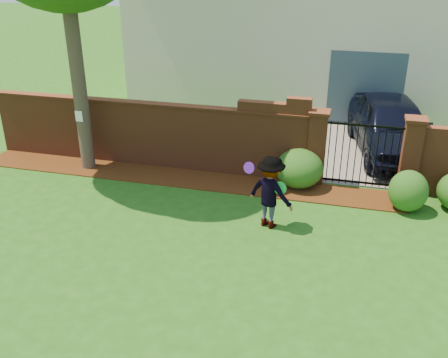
% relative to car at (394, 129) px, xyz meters
% --- Properties ---
extents(ground, '(80.00, 80.00, 0.01)m').
position_rel_car_xyz_m(ground, '(-4.33, -6.26, -0.82)').
color(ground, '#215615').
rests_on(ground, ground).
extents(mulch_bed, '(11.10, 1.08, 0.03)m').
position_rel_car_xyz_m(mulch_bed, '(-5.28, -2.93, -0.80)').
color(mulch_bed, '#3D1E0B').
rests_on(mulch_bed, ground).
extents(brick_wall, '(8.70, 0.31, 2.16)m').
position_rel_car_xyz_m(brick_wall, '(-6.34, -2.26, 0.11)').
color(brick_wall, brown).
rests_on(brick_wall, ground).
extents(pillar_left, '(0.50, 0.50, 1.88)m').
position_rel_car_xyz_m(pillar_left, '(-1.93, -2.26, 0.14)').
color(pillar_left, brown).
rests_on(pillar_left, ground).
extents(pillar_right, '(0.50, 0.50, 1.88)m').
position_rel_car_xyz_m(pillar_right, '(0.27, -2.26, 0.14)').
color(pillar_right, brown).
rests_on(pillar_right, ground).
extents(iron_gate, '(1.78, 0.03, 1.60)m').
position_rel_car_xyz_m(iron_gate, '(-0.83, -2.26, 0.04)').
color(iron_gate, black).
rests_on(iron_gate, ground).
extents(driveway, '(3.20, 8.00, 0.01)m').
position_rel_car_xyz_m(driveway, '(-0.83, 1.74, -0.81)').
color(driveway, slate).
rests_on(driveway, ground).
extents(house, '(12.40, 6.40, 6.30)m').
position_rel_car_xyz_m(house, '(-3.33, 5.73, 2.35)').
color(house, beige).
rests_on(house, ground).
extents(car, '(2.78, 5.04, 1.62)m').
position_rel_car_xyz_m(car, '(0.00, 0.00, 0.00)').
color(car, black).
rests_on(car, ground).
extents(paper_notice, '(0.20, 0.01, 0.28)m').
position_rel_car_xyz_m(paper_notice, '(-7.93, -3.05, 0.69)').
color(paper_notice, white).
rests_on(paper_notice, tree).
extents(shrub_left, '(1.18, 1.18, 0.96)m').
position_rel_car_xyz_m(shrub_left, '(-2.29, -2.62, -0.33)').
color(shrub_left, '#174E17').
rests_on(shrub_left, ground).
extents(shrub_middle, '(0.87, 0.87, 0.96)m').
position_rel_car_xyz_m(shrub_middle, '(0.22, -3.25, -0.33)').
color(shrub_middle, '#174E17').
rests_on(shrub_middle, ground).
extents(man, '(1.18, 0.95, 1.59)m').
position_rel_car_xyz_m(man, '(-2.67, -4.75, -0.02)').
color(man, gray).
rests_on(man, ground).
extents(frisbee_purple, '(0.26, 0.14, 0.24)m').
position_rel_car_xyz_m(frisbee_purple, '(-3.12, -4.77, 0.51)').
color(frisbee_purple, '#591BAB').
rests_on(frisbee_purple, man).
extents(frisbee_green, '(0.29, 0.12, 0.28)m').
position_rel_car_xyz_m(frisbee_green, '(-2.45, -4.85, 0.17)').
color(frisbee_green, green).
rests_on(frisbee_green, man).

